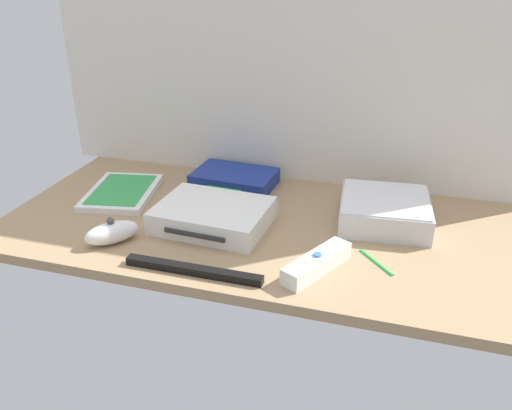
% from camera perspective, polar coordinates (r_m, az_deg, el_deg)
% --- Properties ---
extents(ground_plane, '(1.00, 0.48, 0.02)m').
position_cam_1_polar(ground_plane, '(1.04, 0.00, -2.48)').
color(ground_plane, '#9E7F5B').
rests_on(ground_plane, ground).
extents(back_wall, '(1.10, 0.01, 0.64)m').
position_cam_1_polar(back_wall, '(1.16, 3.62, 17.78)').
color(back_wall, silver).
rests_on(back_wall, ground).
extents(game_console, '(0.22, 0.17, 0.04)m').
position_cam_1_polar(game_console, '(1.02, -4.72, -1.15)').
color(game_console, white).
rests_on(game_console, ground_plane).
extents(mini_computer, '(0.18, 0.18, 0.05)m').
position_cam_1_polar(mini_computer, '(1.05, 13.82, -0.57)').
color(mini_computer, silver).
rests_on(mini_computer, ground_plane).
extents(game_case, '(0.17, 0.21, 0.02)m').
position_cam_1_polar(game_case, '(1.18, -14.41, 1.36)').
color(game_case, white).
rests_on(game_case, ground_plane).
extents(network_router, '(0.19, 0.13, 0.03)m').
position_cam_1_polar(network_router, '(1.19, -2.35, 2.87)').
color(network_router, navy).
rests_on(network_router, ground_plane).
extents(remote_wand, '(0.10, 0.15, 0.03)m').
position_cam_1_polar(remote_wand, '(0.88, 6.65, -6.32)').
color(remote_wand, white).
rests_on(remote_wand, ground_plane).
extents(remote_nunchuk, '(0.10, 0.10, 0.05)m').
position_cam_1_polar(remote_nunchuk, '(0.99, -15.42, -2.91)').
color(remote_nunchuk, white).
rests_on(remote_nunchuk, ground_plane).
extents(sensor_bar, '(0.24, 0.02, 0.01)m').
position_cam_1_polar(sensor_bar, '(0.88, -6.85, -7.05)').
color(sensor_bar, black).
rests_on(sensor_bar, ground_plane).
extents(stylus_pen, '(0.07, 0.07, 0.01)m').
position_cam_1_polar(stylus_pen, '(0.93, 12.95, -5.97)').
color(stylus_pen, green).
rests_on(stylus_pen, ground_plane).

